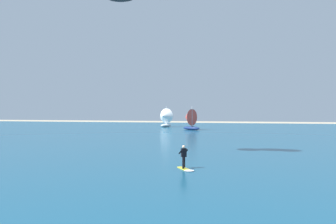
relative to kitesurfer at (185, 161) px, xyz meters
name	(u,v)px	position (x,y,z in m)	size (l,w,h in m)	color
ocean	(198,134)	(-2.28, 32.42, -0.65)	(160.00, 90.00, 0.10)	navy
kitesurfer	(185,161)	(0.00, 0.00, 0.00)	(1.52, 1.95, 1.67)	yellow
sailboat_far_left	(189,119)	(-5.23, 42.92, 1.58)	(4.29, 3.87, 4.77)	navy
sailboat_mid_right	(165,118)	(-12.14, 51.97, 1.64)	(3.86, 4.35, 4.89)	white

